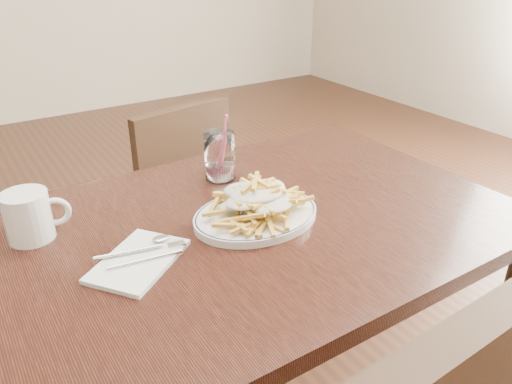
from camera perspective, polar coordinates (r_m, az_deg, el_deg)
table at (r=1.18m, az=-0.62°, el=-6.41°), size 1.20×0.80×0.75m
chair_far at (r=1.88m, az=-9.56°, el=-0.41°), size 0.45×0.45×0.83m
fries_plate at (r=1.13m, az=0.00°, el=-2.69°), size 0.34×0.31×0.02m
loaded_fries at (r=1.11m, az=0.00°, el=-0.59°), size 0.26×0.23×0.07m
napkin at (r=1.02m, az=-13.29°, el=-7.66°), size 0.23×0.22×0.01m
cutlery at (r=1.02m, az=-13.47°, el=-7.14°), size 0.19×0.09×0.01m
water_glass at (r=1.32m, az=-4.14°, el=3.83°), size 0.08×0.08×0.18m
coffee_mug at (r=1.15m, az=-24.48°, el=-2.51°), size 0.13×0.10×0.11m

